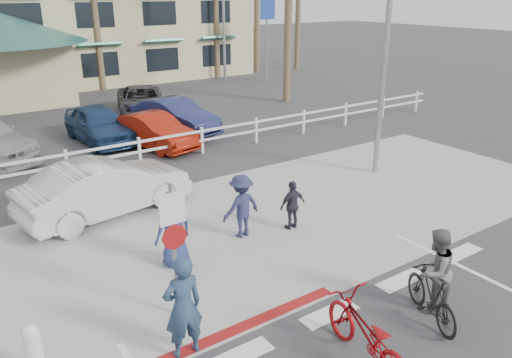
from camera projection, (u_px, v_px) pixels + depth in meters
ground at (353, 331)px, 8.76m from camera, size 140.00×140.00×0.00m
sidewalk_plaza at (221, 235)px, 12.22m from camera, size 22.00×7.00×0.01m
cross_street at (154, 186)px, 15.29m from camera, size 40.00×5.00×0.01m
parking_lot at (68, 123)px, 22.60m from camera, size 50.00×16.00×0.01m
rail_fence at (142, 151)px, 16.92m from camera, size 29.40×0.16×1.00m
sign_post at (174, 245)px, 8.71m from camera, size 0.50×0.10×2.90m
bollard_0 at (34, 351)px, 7.57m from camera, size 0.26×0.26×0.95m
streetlight_0 at (387, 30)px, 14.85m from camera, size 0.60×2.00×9.00m
streetlight_1 at (223, 5)px, 31.92m from camera, size 0.60×2.00×9.50m
info_sign at (267, 37)px, 32.14m from camera, size 1.20×0.16×5.60m
bike_red at (367, 335)px, 7.81m from camera, size 1.06×2.19×1.10m
rider_red at (183, 307)px, 7.91m from camera, size 0.68×0.46×1.81m
bike_black at (432, 296)px, 8.92m from camera, size 1.06×1.69×0.99m
rider_black at (435, 271)px, 9.09m from camera, size 0.87×0.71×1.65m
pedestrian_a at (241, 206)px, 11.90m from camera, size 1.06×0.66×1.58m
pedestrian_child at (293, 205)px, 12.33m from camera, size 0.74×0.31×1.27m
pedestrian_b at (173, 229)px, 10.64m from camera, size 0.85×0.58×1.68m
car_white_sedan at (106, 188)px, 13.14m from camera, size 4.72×2.32×1.49m
lot_car_2 at (99, 124)px, 19.46m from camera, size 1.88×4.31×1.44m
lot_car_3 at (175, 116)px, 20.80m from camera, size 2.56×4.52×1.41m
lot_car_5 at (142, 101)px, 23.87m from camera, size 3.56×5.20×1.32m
lot_car_6 at (155, 131)px, 18.82m from camera, size 2.24×4.11×1.28m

